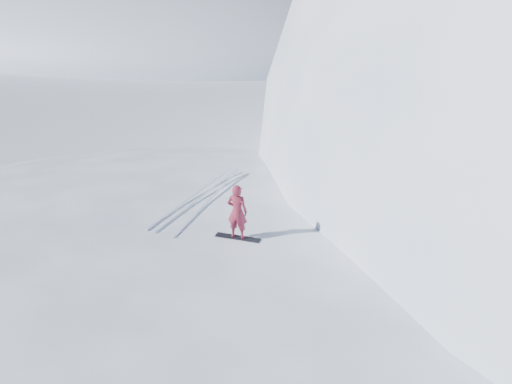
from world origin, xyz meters
TOP-DOWN VIEW (x-y plane):
  - ground at (0.00, 0.00)m, footprint 400.00×400.00m
  - near_ridge at (1.00, 3.00)m, footprint 36.00×28.00m
  - far_ridge_a at (-70.00, 60.00)m, footprint 120.00×70.00m
  - far_ridge_c at (-40.00, 110.00)m, footprint 140.00×90.00m
  - wind_bumps at (-0.56, 2.12)m, footprint 16.00×14.40m
  - snowboard at (0.91, 3.39)m, footprint 1.37×0.59m
  - snowboarder at (0.91, 3.39)m, footprint 0.68×0.53m
  - vapor_plume at (-55.07, 43.64)m, footprint 9.72×7.77m
  - board_tracks at (-1.88, 5.27)m, footprint 2.10×5.92m

SIDE VIEW (x-z plane):
  - ground at x=0.00m, z-range 0.00..0.00m
  - near_ridge at x=1.00m, z-range -2.40..2.40m
  - far_ridge_a at x=-70.00m, z-range -14.00..14.00m
  - far_ridge_c at x=-40.00m, z-range -18.00..18.00m
  - wind_bumps at x=-0.56m, z-range -0.50..0.50m
  - vapor_plume at x=-55.07m, z-range -3.40..3.40m
  - snowboard at x=0.91m, z-range 2.40..2.42m
  - board_tracks at x=-1.88m, z-range 2.40..2.44m
  - snowboarder at x=0.91m, z-range 2.42..4.07m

